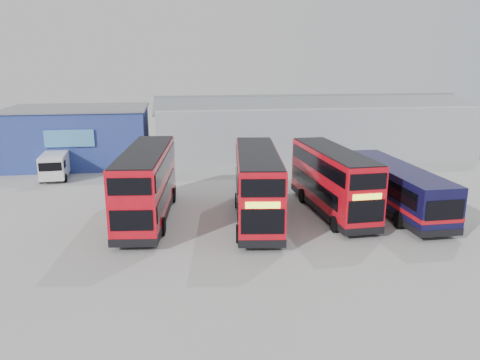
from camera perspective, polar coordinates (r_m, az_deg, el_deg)
The scene contains 8 objects.
ground_plane at distance 27.80m, azimuth 3.69°, elevation -5.11°, with size 120.00×120.00×0.00m, color gray.
office_block at distance 44.96m, azimuth -19.01°, elevation 5.15°, with size 12.30×8.32×5.12m.
maintenance_shed at distance 48.02m, azimuth 8.34°, elevation 6.38°, with size 30.50×12.00×5.89m.
double_decker_left at distance 28.06m, azimuth -11.31°, elevation -0.65°, with size 3.40×10.25×4.26m.
double_decker_centre at distance 27.37m, azimuth 2.11°, elevation -0.82°, with size 3.56×10.13×4.20m.
double_decker_right at distance 29.37m, azimuth 11.18°, elevation -0.22°, with size 2.83×9.58×4.00m.
single_decker_blue at distance 30.82m, azimuth 18.33°, elevation -1.05°, with size 2.83×10.78×2.90m.
panel_van at distance 40.34m, azimuth -21.58°, elevation 1.81°, with size 2.26×4.76×2.03m.
Camera 1 is at (-5.40, -25.61, 9.39)m, focal length 35.00 mm.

